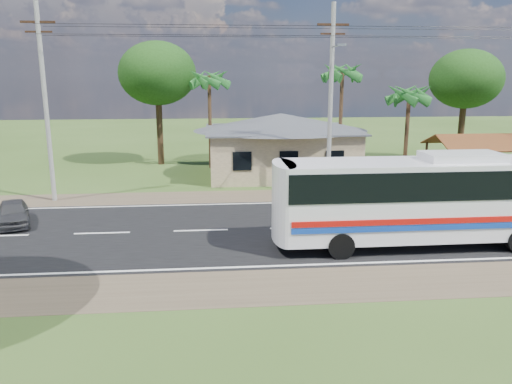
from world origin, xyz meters
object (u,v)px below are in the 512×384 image
motorcycle (492,190)px  small_car (13,213)px  waiting_shed (473,143)px  coach_bus (434,193)px

motorcycle → small_car: size_ratio=0.50×
waiting_shed → small_car: bearing=-165.8°
coach_bus → motorcycle: bearing=46.9°
coach_bus → motorcycle: (7.24, 7.83, -1.81)m
coach_bus → waiting_shed: bearing=55.5°
waiting_shed → coach_bus: 13.73m
coach_bus → motorcycle: 10.81m
waiting_shed → motorcycle: (-0.48, -3.52, -2.27)m
waiting_shed → small_car: (-26.52, -6.70, -2.14)m
waiting_shed → motorcycle: waiting_shed is taller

